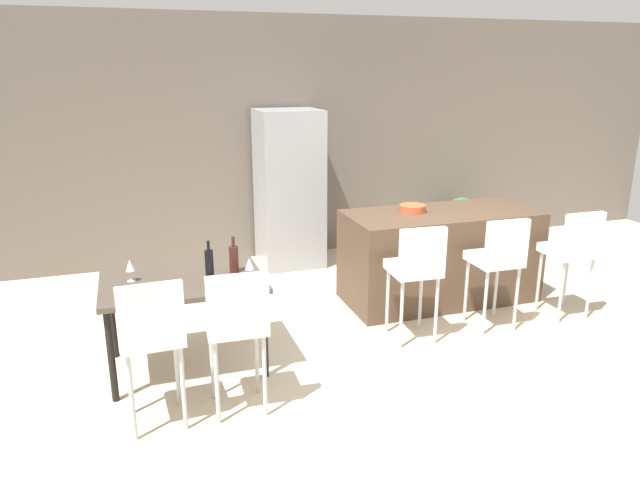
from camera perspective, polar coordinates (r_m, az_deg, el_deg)
ground_plane at (r=5.45m, az=9.77°, el=-8.80°), size 10.00×10.00×0.00m
back_wall at (r=7.45m, az=0.51°, el=9.93°), size 10.00×0.12×2.90m
kitchen_island at (r=6.07m, az=11.56°, el=-1.53°), size 1.92×0.85×0.92m
bar_chair_left at (r=5.01m, az=9.37°, el=-2.44°), size 0.42×0.42×1.05m
bar_chair_middle at (r=5.42m, az=16.97°, el=-1.49°), size 0.41×0.41×1.05m
bar_chair_right at (r=5.92m, az=23.43°, el=-0.66°), size 0.40×0.40×1.05m
dining_table at (r=4.65m, az=-13.17°, el=-4.62°), size 1.22×0.82×0.74m
dining_chair_near at (r=3.91m, az=-16.09°, el=-8.47°), size 0.42×0.42×1.05m
dining_chair_far at (r=3.96m, az=-8.12°, el=-7.66°), size 0.42×0.42×1.05m
wine_bottle_left at (r=4.67m, az=-8.39°, el=-1.80°), size 0.07×0.07×0.29m
wine_bottle_right at (r=4.47m, az=-10.72°, el=-2.48°), size 0.06×0.06×0.33m
wine_glass_middle at (r=4.65m, az=-18.01°, el=-2.40°), size 0.07×0.07×0.17m
wine_glass_far at (r=4.49m, az=-6.90°, el=-2.36°), size 0.07×0.07×0.17m
refrigerator at (r=6.95m, az=-3.03°, el=5.00°), size 0.72×0.68×1.84m
fruit_bowl at (r=5.89m, az=8.99°, el=3.06°), size 0.26×0.26×0.07m
potted_plant at (r=8.00m, az=13.61°, el=2.18°), size 0.46×0.46×0.65m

